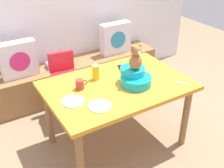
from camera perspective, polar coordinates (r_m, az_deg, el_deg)
The scene contains 15 objects.
ground_plane at distance 3.12m, azimuth 0.97°, elevation -11.84°, with size 8.00×8.00×0.00m, color #8C7256.
window_bench at distance 3.88m, azimuth -8.58°, elevation 1.20°, with size 2.60×0.44×0.46m, color olive.
pillow_floral_left at distance 3.50m, azimuth -18.73°, elevation 4.81°, with size 0.44×0.15×0.44m.
pillow_floral_right at distance 3.97m, azimuth 0.73°, elevation 9.40°, with size 0.44×0.15×0.44m.
book_stack at distance 3.70m, azimuth -11.82°, elevation 3.96°, with size 0.20×0.14×0.07m, color #8474BE.
dining_table at distance 2.73m, azimuth 1.09°, elevation -1.76°, with size 1.39×0.93×0.74m.
highchair at distance 3.31m, azimuth -9.68°, elevation 1.45°, with size 0.35×0.48×0.79m.
infant_seat_teal at distance 2.66m, azimuth 4.72°, elevation 1.36°, with size 0.30×0.33×0.16m.
teddy_bear at distance 2.56m, azimuth 4.92°, elevation 5.41°, with size 0.13×0.12×0.25m.
ketchup_bottle at distance 2.73m, azimuth -3.38°, elevation 2.60°, with size 0.07×0.07×0.18m.
coffee_mug at distance 2.60m, azimuth -6.60°, elevation -0.07°, with size 0.12×0.08×0.09m.
dinner_plate_near at distance 2.44m, azimuth -8.03°, elevation -3.55°, with size 0.20×0.20×0.01m, color white.
dinner_plate_far at distance 2.35m, azimuth -2.55°, elevation -4.55°, with size 0.20×0.20×0.01m, color white.
cell_phone at distance 2.98m, azimuth 2.05°, elevation 3.36°, with size 0.07×0.14×0.01m, color black.
table_fork at distance 2.77m, azimuth 14.38°, elevation 0.17°, with size 0.02×0.17×0.01m, color silver.
Camera 1 is at (-1.25, -1.96, 2.08)m, focal length 44.37 mm.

